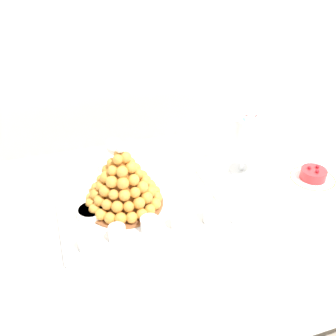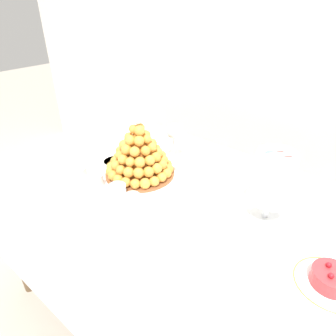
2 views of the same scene
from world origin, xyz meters
name	(u,v)px [view 1 (image 1 of 2)]	position (x,y,z in m)	size (l,w,h in m)	color
ground_plane	(185,320)	(0.00, 0.00, 0.00)	(12.00, 12.00, 0.00)	#B2A899
buffet_table	(189,215)	(0.00, 0.00, 0.64)	(1.66, 0.92, 0.73)	brown
serving_tray	(142,212)	(-0.19, -0.05, 0.74)	(0.55, 0.35, 0.02)	white
croquembouche	(123,182)	(-0.24, 0.02, 0.83)	(0.27, 0.27, 0.25)	brown
dessert_cup_left	(89,242)	(-0.39, -0.16, 0.76)	(0.06, 0.06, 0.05)	silver
dessert_cup_mid_left	(117,234)	(-0.30, -0.15, 0.76)	(0.05, 0.05, 0.05)	silver
dessert_cup_centre	(150,225)	(-0.19, -0.14, 0.76)	(0.06, 0.06, 0.05)	silver
dessert_cup_mid_right	(179,221)	(-0.10, -0.16, 0.76)	(0.05, 0.05, 0.06)	silver
dessert_cup_right	(213,214)	(0.02, -0.16, 0.76)	(0.06, 0.06, 0.06)	silver
creme_brulee_ramekin	(91,212)	(-0.36, -0.01, 0.75)	(0.09, 0.09, 0.03)	white
macaron_goblet	(245,137)	(0.25, 0.09, 0.88)	(0.12, 0.12, 0.25)	white
fruit_tart_plate	(313,176)	(0.49, -0.05, 0.75)	(0.18, 0.18, 0.06)	white
wine_glass	(115,148)	(-0.23, 0.21, 0.85)	(0.07, 0.07, 0.16)	silver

